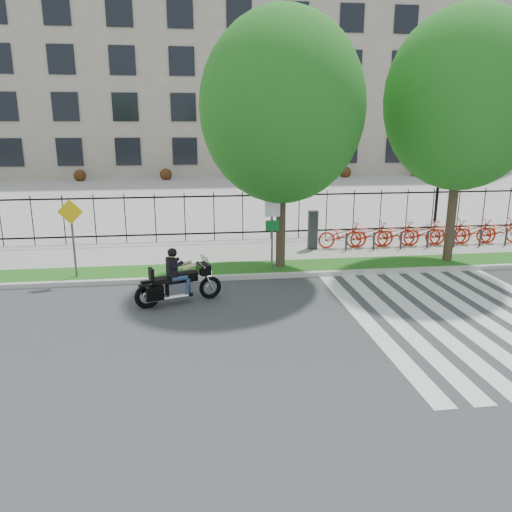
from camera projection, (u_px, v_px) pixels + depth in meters
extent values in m
plane|color=#39393C|center=(282.00, 328.00, 12.32)|extent=(120.00, 120.00, 0.00)
cube|color=#B8B6AD|center=(259.00, 276.00, 16.23)|extent=(60.00, 0.20, 0.15)
cube|color=#205916|center=(256.00, 269.00, 17.05)|extent=(60.00, 1.50, 0.15)
cube|color=#A09E95|center=(248.00, 251.00, 19.44)|extent=(60.00, 3.50, 0.15)
cube|color=#A09E95|center=(220.00, 192.00, 36.27)|extent=(80.00, 34.00, 0.10)
cube|color=gray|center=(207.00, 74.00, 52.88)|extent=(60.00, 20.00, 20.00)
cylinder|color=black|center=(438.00, 184.00, 24.57)|extent=(0.14, 0.14, 4.00)
cylinder|color=black|center=(442.00, 145.00, 24.09)|extent=(0.06, 0.70, 0.70)
sphere|color=white|center=(435.00, 143.00, 24.02)|extent=(0.36, 0.36, 0.36)
sphere|color=white|center=(449.00, 143.00, 24.11)|extent=(0.36, 0.36, 0.36)
cylinder|color=#372B1E|center=(281.00, 214.00, 16.67)|extent=(0.32, 0.32, 3.64)
ellipsoid|color=#166319|center=(282.00, 108.00, 15.79)|extent=(5.27, 5.27, 6.06)
cylinder|color=#372B1E|center=(452.00, 205.00, 17.40)|extent=(0.32, 0.32, 3.94)
ellipsoid|color=#166319|center=(463.00, 100.00, 16.49)|extent=(5.20, 5.20, 5.98)
cube|color=#2D2D33|center=(313.00, 230.00, 19.31)|extent=(0.35, 0.25, 1.50)
imported|color=red|center=(343.00, 235.00, 19.52)|extent=(1.94, 0.68, 1.02)
cylinder|color=#2D2D33|center=(346.00, 242.00, 19.08)|extent=(0.08, 0.08, 0.70)
imported|color=red|center=(370.00, 234.00, 19.66)|extent=(1.94, 0.68, 1.02)
cylinder|color=#2D2D33|center=(374.00, 241.00, 19.22)|extent=(0.08, 0.08, 0.70)
imported|color=red|center=(396.00, 234.00, 19.80)|extent=(1.94, 0.68, 1.02)
cylinder|color=#2D2D33|center=(401.00, 240.00, 19.36)|extent=(0.08, 0.08, 0.70)
imported|color=red|center=(422.00, 233.00, 19.94)|extent=(1.94, 0.68, 1.02)
cylinder|color=#2D2D33|center=(428.00, 239.00, 19.50)|extent=(0.08, 0.08, 0.70)
imported|color=red|center=(448.00, 232.00, 20.08)|extent=(1.94, 0.68, 1.02)
cylinder|color=#2D2D33|center=(454.00, 239.00, 19.64)|extent=(0.08, 0.08, 0.70)
imported|color=red|center=(474.00, 231.00, 20.22)|extent=(1.94, 0.68, 1.02)
cylinder|color=#2D2D33|center=(480.00, 238.00, 19.78)|extent=(0.08, 0.08, 0.70)
imported|color=red|center=(499.00, 231.00, 20.36)|extent=(1.94, 0.68, 1.02)
cylinder|color=#2D2D33|center=(506.00, 237.00, 19.92)|extent=(0.08, 0.08, 0.70)
cylinder|color=#59595B|center=(272.00, 233.00, 16.43)|extent=(0.07, 0.07, 2.50)
cube|color=white|center=(272.00, 207.00, 16.18)|extent=(0.50, 0.03, 0.60)
cube|color=#0C6626|center=(272.00, 226.00, 16.33)|extent=(0.45, 0.03, 0.35)
cylinder|color=#59595B|center=(73.00, 240.00, 15.64)|extent=(0.07, 0.07, 2.40)
cube|color=yellow|center=(70.00, 212.00, 15.38)|extent=(0.78, 0.03, 0.78)
torus|color=black|center=(210.00, 287.00, 14.32)|extent=(0.67, 0.32, 0.66)
torus|color=black|center=(147.00, 296.00, 13.58)|extent=(0.71, 0.35, 0.70)
cube|color=black|center=(203.00, 269.00, 14.09)|extent=(0.43, 0.59, 0.29)
cube|color=#26262B|center=(205.00, 261.00, 14.06)|extent=(0.28, 0.50, 0.29)
cube|color=silver|center=(178.00, 288.00, 13.90)|extent=(0.65, 0.48, 0.38)
cube|color=black|center=(187.00, 276.00, 13.94)|extent=(0.60, 0.47, 0.25)
cube|color=black|center=(166.00, 280.00, 13.69)|extent=(0.74, 0.53, 0.13)
cube|color=black|center=(151.00, 274.00, 13.48)|extent=(0.19, 0.34, 0.33)
cube|color=black|center=(155.00, 293.00, 13.34)|extent=(0.50, 0.29, 0.38)
cube|color=black|center=(150.00, 287.00, 13.85)|extent=(0.50, 0.29, 0.38)
cube|color=black|center=(172.00, 267.00, 13.68)|extent=(0.33, 0.43, 0.50)
sphere|color=tan|center=(172.00, 254.00, 13.60)|extent=(0.22, 0.22, 0.22)
sphere|color=black|center=(172.00, 253.00, 13.59)|extent=(0.26, 0.26, 0.26)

